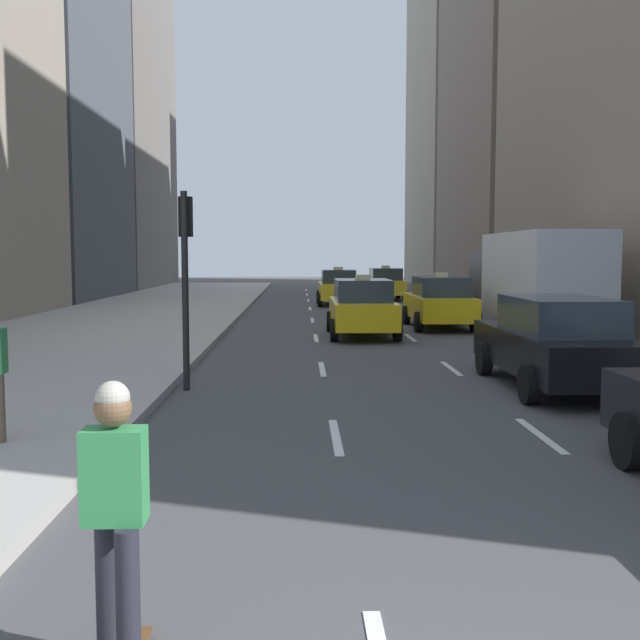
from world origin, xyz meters
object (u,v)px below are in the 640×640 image
Objects in this scene: taxi_lead at (385,284)px; taxi_second at (338,287)px; taxi_third at (439,302)px; sedan_silver_behind at (555,342)px; box_truck at (533,278)px; taxi_fourth at (362,307)px; skateboarder at (115,513)px; traffic_light_pole at (185,258)px.

taxi_lead is 1.00× the size of taxi_second.
sedan_silver_behind is at bearing -90.00° from taxi_third.
box_truck is (5.60, -12.64, 0.83)m from taxi_second.
taxi_fourth is 2.52× the size of skateboarder.
traffic_light_pole is at bearing -121.03° from taxi_third.
taxi_second is at bearing 103.61° from taxi_third.
taxi_third is at bearing 58.97° from traffic_light_pole.
traffic_light_pole is at bearing -133.27° from box_truck.
box_truck is at bearing 14.16° from taxi_fourth.
taxi_lead is 36.84m from skateboarder.
traffic_light_pole is at bearing 95.97° from skateboarder.
taxi_lead is 1.22× the size of traffic_light_pole.
taxi_third is 0.90× the size of sedan_silver_behind.
taxi_second is 11.90m from taxi_third.
skateboarder is at bearing -84.03° from traffic_light_pole.
traffic_light_pole reaches higher than box_truck.
box_truck is (2.80, -1.08, 0.83)m from taxi_third.
sedan_silver_behind is 10.67m from box_truck.
taxi_lead is at bearing 90.00° from taxi_third.
taxi_fourth is at bearing -165.84° from box_truck.
taxi_third is (2.80, -11.56, 0.00)m from taxi_second.
taxi_second and taxi_fourth have the same top height.
skateboarder is at bearing -122.05° from sedan_silver_behind.
skateboarder is at bearing -99.02° from taxi_lead.
taxi_fourth is (-2.80, -18.31, 0.00)m from taxi_lead.
traffic_light_pole reaches higher than skateboarder.
taxi_second is 1.00× the size of taxi_third.
traffic_light_pole reaches higher than sedan_silver_behind.
taxi_lead is 2.52× the size of skateboarder.
taxi_lead reaches higher than skateboarder.
traffic_light_pole is at bearing -104.01° from taxi_lead.
sedan_silver_behind is 6.92m from traffic_light_pole.
taxi_third is 11.34m from sedan_silver_behind.
taxi_fourth is (0.00, -14.05, 0.00)m from taxi_second.
taxi_second is at bearing 113.90° from box_truck.
box_truck is (5.60, 1.41, 0.83)m from taxi_fourth.
traffic_light_pole is at bearing 179.00° from sedan_silver_behind.
traffic_light_pole reaches higher than taxi_lead.
traffic_light_pole is (-6.75, -27.05, 1.53)m from taxi_lead.
traffic_light_pole is (-9.55, -10.15, 0.70)m from box_truck.
taxi_fourth is at bearing -138.38° from taxi_third.
taxi_lead is 1.00× the size of taxi_third.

